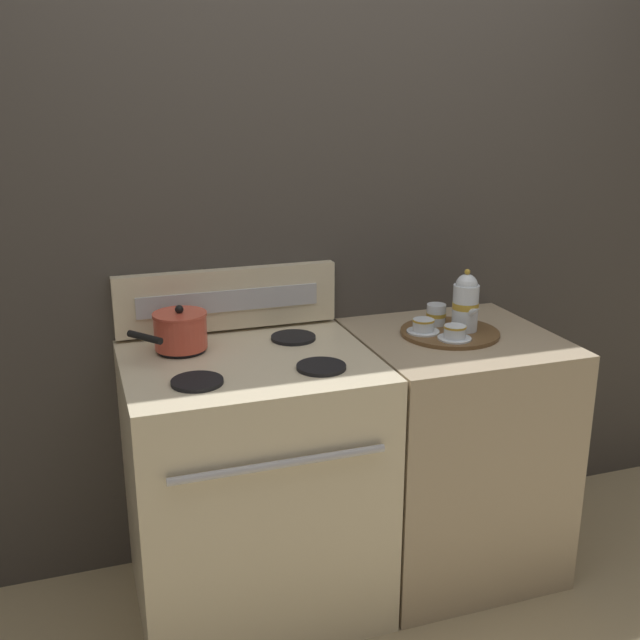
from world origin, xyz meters
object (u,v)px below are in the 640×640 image
object	(u,v)px
saucepan	(180,330)
creamer_jug	(436,314)
stove	(253,483)
teacup_right	(455,333)
teacup_left	(423,326)
serving_tray	(450,333)
teapot	(466,302)

from	to	relation	value
saucepan	creamer_jug	bearing A→B (deg)	-2.80
stove	teacup_right	world-z (taller)	teacup_right
teacup_left	teacup_right	bearing A→B (deg)	-56.41
stove	creamer_jug	distance (m)	0.87
serving_tray	creamer_jug	world-z (taller)	creamer_jug
saucepan	teapot	world-z (taller)	teapot
stove	teapot	size ratio (longest dim) A/B	4.08
serving_tray	teacup_right	distance (m)	0.10
teacup_left	saucepan	bearing A→B (deg)	172.37
serving_tray	teapot	world-z (taller)	teapot
serving_tray	teacup_left	size ratio (longest dim) A/B	3.01
teacup_left	teacup_right	xyz separation A→B (m)	(0.07, -0.10, 0.00)
stove	teacup_left	xyz separation A→B (m)	(0.63, 0.04, 0.48)
serving_tray	teapot	distance (m)	0.12
saucepan	serving_tray	distance (m)	0.93
saucepan	teacup_left	world-z (taller)	saucepan
serving_tray	teacup_right	xyz separation A→B (m)	(-0.03, -0.09, 0.03)
teacup_left	serving_tray	bearing A→B (deg)	-8.24
teacup_right	creamer_jug	xyz separation A→B (m)	(0.02, 0.17, 0.01)
teacup_right	teacup_left	bearing A→B (deg)	123.59
teacup_right	creamer_jug	distance (m)	0.17
teacup_left	teapot	bearing A→B (deg)	-9.52
saucepan	creamer_jug	xyz separation A→B (m)	(0.90, -0.04, -0.02)
serving_tray	creamer_jug	bearing A→B (deg)	99.90
stove	creamer_jug	size ratio (longest dim) A/B	11.83
teapot	stove	bearing A→B (deg)	-179.05
creamer_jug	teacup_left	bearing A→B (deg)	-141.40
teapot	teacup_left	distance (m)	0.17
stove	saucepan	size ratio (longest dim) A/B	3.44
teacup_left	creamer_jug	world-z (taller)	creamer_jug
teapot	creamer_jug	xyz separation A→B (m)	(-0.06, 0.09, -0.06)
creamer_jug	stove	bearing A→B (deg)	-171.72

